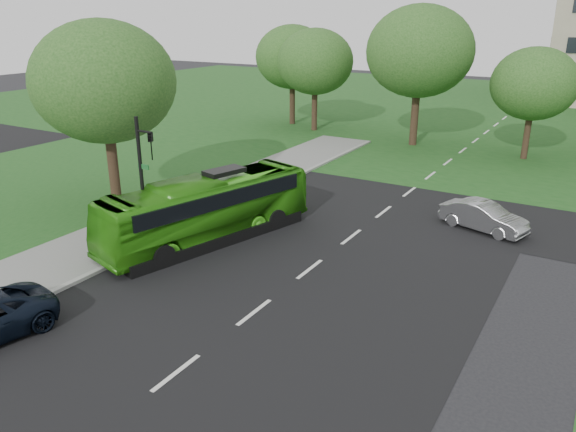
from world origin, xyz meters
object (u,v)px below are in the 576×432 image
at_px(sedan, 484,217).
at_px(tree_side_near, 104,82).
at_px(tree_park_c, 534,84).
at_px(traffic_light, 144,174).
at_px(bus, 207,209).
at_px(tree_park_b, 420,51).
at_px(tree_park_a, 315,62).
at_px(tree_park_f, 292,57).

bearing_deg(sedan, tree_side_near, 126.28).
relative_size(tree_park_c, traffic_light, 1.33).
xyz_separation_m(tree_park_c, bus, (-9.83, -23.17, -3.73)).
distance_m(tree_park_c, bus, 25.44).
bearing_deg(tree_park_b, sedan, -61.06).
bearing_deg(bus, tree_park_a, 122.81).
relative_size(tree_park_b, traffic_light, 1.81).
relative_size(tree_park_c, tree_park_f, 0.87).
bearing_deg(bus, traffic_light, -110.01).
bearing_deg(tree_side_near, tree_park_b, 68.24).
distance_m(tree_park_a, tree_park_c, 17.65).
relative_size(tree_park_a, sedan, 2.10).
bearing_deg(tree_park_c, tree_park_f, 171.26).
height_order(tree_park_b, bus, tree_park_b).
xyz_separation_m(tree_side_near, sedan, (17.70, 6.15, -5.77)).
distance_m(sedan, traffic_light, 15.61).
bearing_deg(traffic_light, tree_park_b, 64.34).
height_order(tree_park_b, tree_park_c, tree_park_b).
relative_size(bus, sedan, 2.55).
distance_m(tree_park_f, sedan, 29.01).
height_order(tree_park_b, sedan, tree_park_b).
bearing_deg(tree_side_near, tree_park_c, 51.98).
relative_size(tree_park_f, traffic_light, 1.53).
bearing_deg(traffic_light, tree_park_a, 84.34).
relative_size(tree_park_a, tree_park_f, 0.97).
bearing_deg(tree_park_b, traffic_light, -96.95).
bearing_deg(sedan, tree_park_c, 19.44).
bearing_deg(tree_park_a, sedan, -43.43).
relative_size(tree_park_c, sedan, 1.88).
distance_m(tree_park_b, sedan, 19.37).
height_order(tree_park_c, traffic_light, tree_park_c).
distance_m(tree_park_f, traffic_light, 30.12).
relative_size(tree_park_a, bus, 0.83).
bearing_deg(bus, tree_park_b, 101.51).
bearing_deg(tree_park_a, tree_side_near, -88.78).
distance_m(tree_side_near, sedan, 19.61).
bearing_deg(tree_park_c, bus, -112.98).
xyz_separation_m(tree_park_c, tree_park_f, (-20.75, 3.19, 0.80)).
height_order(tree_park_a, tree_park_f, tree_park_f).
xyz_separation_m(bus, sedan, (10.46, 7.49, -0.77)).
relative_size(tree_park_b, tree_park_f, 1.18).
xyz_separation_m(tree_side_near, bus, (7.24, -1.34, -5.00)).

